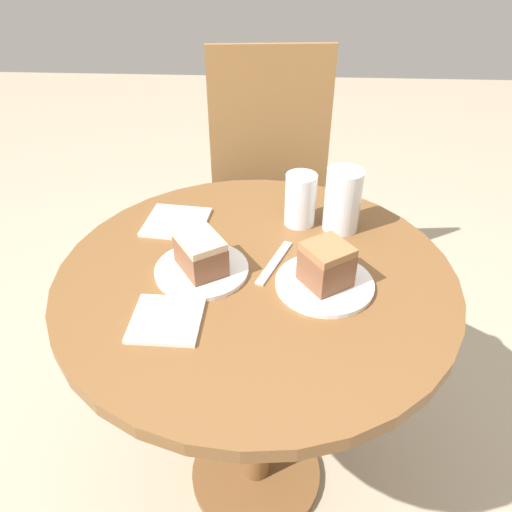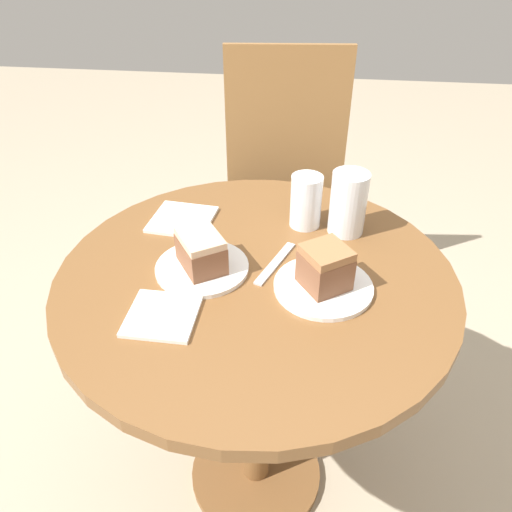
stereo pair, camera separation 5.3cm
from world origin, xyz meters
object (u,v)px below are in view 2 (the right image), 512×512
object	(u,v)px
plate_near	(323,286)
cake_slice_far	(201,251)
chair	(285,194)
glass_lemonade	(348,207)
plate_far	(202,268)
cake_slice_near	(325,267)
glass_water	(306,204)

from	to	relation	value
plate_near	cake_slice_far	world-z (taller)	cake_slice_far
chair	glass_lemonade	bearing A→B (deg)	-79.49
plate_near	plate_far	xyz separation A→B (m)	(-0.25, 0.03, 0.00)
chair	plate_near	distance (m)	0.88
plate_near	cake_slice_near	xyz separation A→B (m)	(0.00, -0.00, 0.05)
glass_water	plate_near	bearing A→B (deg)	-78.76
chair	cake_slice_near	xyz separation A→B (m)	(0.13, -0.84, 0.30)
plate_near	cake_slice_far	distance (m)	0.26
plate_near	glass_lemonade	distance (m)	0.23
chair	cake_slice_far	xyz separation A→B (m)	(-0.12, -0.80, 0.30)
cake_slice_far	glass_lemonade	world-z (taller)	glass_lemonade
chair	plate_near	xyz separation A→B (m)	(0.13, -0.84, 0.26)
glass_lemonade	glass_water	xyz separation A→B (m)	(-0.09, 0.02, -0.01)
plate_near	glass_water	distance (m)	0.24
glass_lemonade	chair	bearing A→B (deg)	105.86
plate_near	cake_slice_far	size ratio (longest dim) A/B	1.51
cake_slice_far	glass_water	distance (m)	0.29
chair	plate_near	world-z (taller)	chair
cake_slice_near	glass_water	world-z (taller)	glass_water
chair	cake_slice_near	distance (m)	0.90
chair	cake_slice_far	world-z (taller)	chair
cake_slice_near	cake_slice_far	bearing A→B (deg)	172.68
plate_near	chair	bearing A→B (deg)	98.70
cake_slice_near	cake_slice_far	xyz separation A→B (m)	(-0.25, 0.03, -0.00)
glass_water	chair	bearing A→B (deg)	97.70
cake_slice_far	glass_water	bearing A→B (deg)	44.74
glass_lemonade	plate_far	bearing A→B (deg)	-148.12
glass_water	cake_slice_near	bearing A→B (deg)	-78.76
chair	plate_far	world-z (taller)	chair
plate_far	cake_slice_far	bearing A→B (deg)	90.00
plate_near	glass_lemonade	size ratio (longest dim) A/B	1.34
chair	cake_slice_far	bearing A→B (deg)	-103.98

